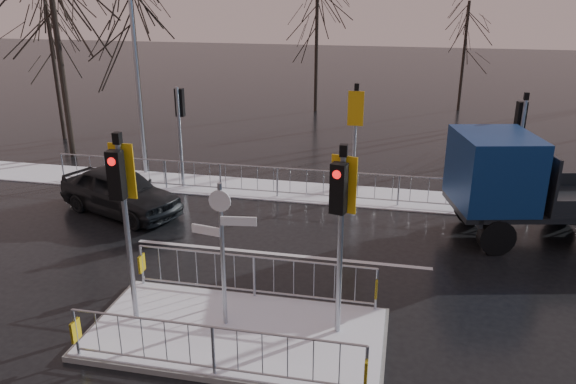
% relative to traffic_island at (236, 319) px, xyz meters
% --- Properties ---
extents(ground, '(120.00, 120.00, 0.00)m').
position_rel_traffic_island_xyz_m(ground, '(0.01, -0.01, -0.39)').
color(ground, black).
rests_on(ground, ground).
extents(snow_verge, '(30.00, 2.00, 0.04)m').
position_rel_traffic_island_xyz_m(snow_verge, '(0.01, 8.59, -0.37)').
color(snow_verge, white).
rests_on(snow_verge, ground).
extents(lane_markings, '(8.00, 11.38, 0.01)m').
position_rel_traffic_island_xyz_m(lane_markings, '(0.01, -0.34, -0.39)').
color(lane_markings, silver).
rests_on(lane_markings, ground).
extents(traffic_island, '(6.00, 3.04, 4.15)m').
position_rel_traffic_island_xyz_m(traffic_island, '(0.00, 0.00, 0.00)').
color(traffic_island, slate).
rests_on(traffic_island, ground).
extents(far_kerb_fixtures, '(18.00, 0.65, 3.83)m').
position_rel_traffic_island_xyz_m(far_kerb_fixtures, '(0.31, 8.08, 0.63)').
color(far_kerb_fixtures, '#9CA2AA').
rests_on(far_kerb_fixtures, ground).
extents(car_far_lane, '(4.56, 3.13, 1.44)m').
position_rel_traffic_island_xyz_m(car_far_lane, '(-5.47, 5.63, 0.33)').
color(car_far_lane, black).
rests_on(car_far_lane, ground).
extents(flatbed_truck, '(6.85, 3.74, 3.01)m').
position_rel_traffic_island_xyz_m(flatbed_truck, '(6.40, 6.25, 1.21)').
color(flatbed_truck, black).
rests_on(flatbed_truck, ground).
extents(tree_near_a, '(4.75, 4.75, 8.97)m').
position_rel_traffic_island_xyz_m(tree_near_a, '(-10.49, 10.99, 5.72)').
color(tree_near_a, black).
rests_on(tree_near_a, ground).
extents(tree_near_b, '(4.00, 4.00, 7.55)m').
position_rel_traffic_island_xyz_m(tree_near_b, '(-7.99, 12.49, 4.76)').
color(tree_near_b, black).
rests_on(tree_near_b, ground).
extents(tree_near_c, '(3.50, 3.50, 6.61)m').
position_rel_traffic_island_xyz_m(tree_near_c, '(-12.49, 13.49, 4.11)').
color(tree_near_c, black).
rests_on(tree_near_c, ground).
extents(tree_far_a, '(3.75, 3.75, 7.08)m').
position_rel_traffic_island_xyz_m(tree_far_a, '(-1.99, 21.99, 4.43)').
color(tree_far_a, black).
rests_on(tree_far_a, ground).
extents(tree_far_b, '(3.25, 3.25, 6.14)m').
position_rel_traffic_island_xyz_m(tree_far_b, '(6.01, 23.99, 3.79)').
color(tree_far_b, black).
rests_on(tree_far_b, ground).
extents(street_lamp_left, '(1.25, 0.18, 8.20)m').
position_rel_traffic_island_xyz_m(street_lamp_left, '(-6.42, 9.49, 4.10)').
color(street_lamp_left, '#9CA2AA').
rests_on(street_lamp_left, ground).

